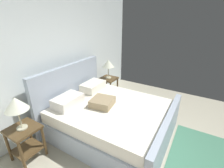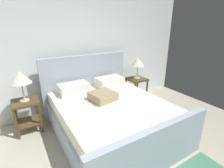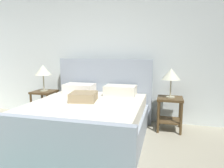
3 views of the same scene
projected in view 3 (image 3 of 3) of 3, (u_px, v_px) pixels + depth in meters
name	position (u px, v px, depth m)	size (l,w,h in m)	color
wall_back	(92.00, 55.00, 4.36)	(6.26, 0.12, 2.70)	silver
bed	(86.00, 119.00, 3.21)	(1.92, 2.24, 1.27)	#9EAABB
nightstand_right	(170.00, 108.00, 3.65)	(0.44, 0.44, 0.60)	#4D381F
table_lamp_right	(171.00, 75.00, 3.56)	(0.32, 0.32, 0.52)	#B7B293
nightstand_left	(45.00, 100.00, 4.28)	(0.44, 0.44, 0.60)	#4D381F
table_lamp_left	(43.00, 71.00, 4.19)	(0.34, 0.34, 0.54)	#B7B293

